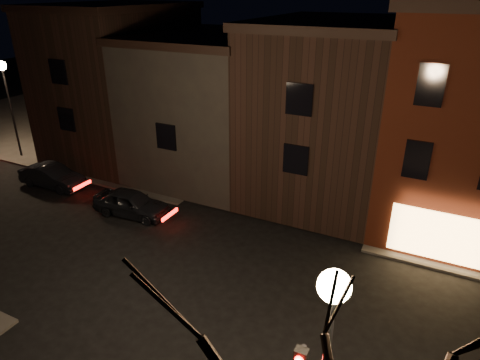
# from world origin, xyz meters

# --- Properties ---
(ground) EXTENTS (120.00, 120.00, 0.00)m
(ground) POSITION_xyz_m (0.00, 0.00, 0.00)
(ground) COLOR black
(ground) RESTS_ON ground
(sidewalk_far_left) EXTENTS (30.00, 30.00, 0.12)m
(sidewalk_far_left) POSITION_xyz_m (-20.00, 20.00, 0.06)
(sidewalk_far_left) COLOR #2D2B28
(sidewalk_far_left) RESTS_ON ground
(corner_building) EXTENTS (6.50, 8.50, 10.50)m
(corner_building) POSITION_xyz_m (8.00, 9.47, 5.40)
(corner_building) COLOR #4D1A0D
(corner_building) RESTS_ON ground
(row_building_a) EXTENTS (7.30, 10.30, 9.40)m
(row_building_a) POSITION_xyz_m (1.50, 10.50, 4.83)
(row_building_a) COLOR black
(row_building_a) RESTS_ON ground
(row_building_b) EXTENTS (7.80, 10.30, 8.40)m
(row_building_b) POSITION_xyz_m (-5.75, 10.50, 4.33)
(row_building_b) COLOR black
(row_building_b) RESTS_ON ground
(row_building_c) EXTENTS (7.30, 10.30, 9.90)m
(row_building_c) POSITION_xyz_m (-13.00, 10.50, 5.08)
(row_building_c) COLOR black
(row_building_c) RESTS_ON ground
(street_lamp_near) EXTENTS (0.60, 0.60, 6.48)m
(street_lamp_near) POSITION_xyz_m (6.20, -6.00, 5.18)
(street_lamp_near) COLOR black
(street_lamp_near) RESTS_ON sidewalk_near_right
(street_lamp_far) EXTENTS (0.60, 0.60, 6.48)m
(street_lamp_far) POSITION_xyz_m (-19.00, 6.20, 5.18)
(street_lamp_far) COLOR black
(street_lamp_far) RESTS_ON sidewalk_far_left
(parked_car_a) EXTENTS (4.19, 2.00, 1.38)m
(parked_car_a) POSITION_xyz_m (-6.53, 3.09, 0.69)
(parked_car_a) COLOR black
(parked_car_a) RESTS_ON ground
(parked_car_b) EXTENTS (4.18, 1.58, 1.36)m
(parked_car_b) POSITION_xyz_m (-12.97, 3.69, 0.68)
(parked_car_b) COLOR black
(parked_car_b) RESTS_ON ground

